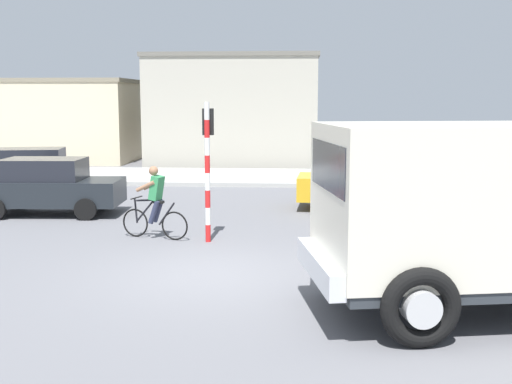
{
  "coord_description": "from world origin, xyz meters",
  "views": [
    {
      "loc": [
        1.67,
        -11.46,
        3.27
      ],
      "look_at": [
        0.7,
        2.5,
        1.2
      ],
      "focal_mm": 44.35,
      "sensor_mm": 36.0,
      "label": 1
    }
  ],
  "objects_px": {
    "cyclist": "(155,202)",
    "pedestrian_near_kerb": "(405,174)",
    "car_red_near": "(27,171)",
    "traffic_light_pole": "(208,152)",
    "car_white_mid": "(367,182)",
    "truck_foreground": "(493,206)",
    "car_far_side": "(48,186)"
  },
  "relations": [
    {
      "from": "cyclist",
      "to": "pedestrian_near_kerb",
      "type": "bearing_deg",
      "value": 42.39
    },
    {
      "from": "car_red_near",
      "to": "pedestrian_near_kerb",
      "type": "relative_size",
      "value": 2.62
    },
    {
      "from": "cyclist",
      "to": "traffic_light_pole",
      "type": "xyz_separation_m",
      "value": [
        1.29,
        -0.18,
        1.2
      ]
    },
    {
      "from": "traffic_light_pole",
      "to": "pedestrian_near_kerb",
      "type": "distance_m",
      "value": 8.49
    },
    {
      "from": "truck_foreground",
      "to": "car_far_side",
      "type": "distance_m",
      "value": 12.64
    },
    {
      "from": "car_white_mid",
      "to": "pedestrian_near_kerb",
      "type": "height_order",
      "value": "pedestrian_near_kerb"
    },
    {
      "from": "pedestrian_near_kerb",
      "to": "truck_foreground",
      "type": "bearing_deg",
      "value": -92.43
    },
    {
      "from": "traffic_light_pole",
      "to": "car_far_side",
      "type": "height_order",
      "value": "traffic_light_pole"
    },
    {
      "from": "cyclist",
      "to": "pedestrian_near_kerb",
      "type": "height_order",
      "value": "cyclist"
    },
    {
      "from": "car_far_side",
      "to": "pedestrian_near_kerb",
      "type": "xyz_separation_m",
      "value": [
        10.5,
        3.3,
        0.03
      ]
    },
    {
      "from": "truck_foreground",
      "to": "car_far_side",
      "type": "relative_size",
      "value": 1.41
    },
    {
      "from": "traffic_light_pole",
      "to": "car_white_mid",
      "type": "xyz_separation_m",
      "value": [
        4.1,
        4.51,
        -1.25
      ]
    },
    {
      "from": "truck_foreground",
      "to": "car_white_mid",
      "type": "height_order",
      "value": "truck_foreground"
    },
    {
      "from": "cyclist",
      "to": "pedestrian_near_kerb",
      "type": "relative_size",
      "value": 1.06
    },
    {
      "from": "truck_foreground",
      "to": "car_red_near",
      "type": "xyz_separation_m",
      "value": [
        -12.21,
        11.12,
        -0.85
      ]
    },
    {
      "from": "cyclist",
      "to": "car_red_near",
      "type": "relative_size",
      "value": 0.4
    },
    {
      "from": "traffic_light_pole",
      "to": "car_red_near",
      "type": "bearing_deg",
      "value": 137.64
    },
    {
      "from": "car_red_near",
      "to": "car_white_mid",
      "type": "bearing_deg",
      "value": -10.27
    },
    {
      "from": "truck_foreground",
      "to": "cyclist",
      "type": "height_order",
      "value": "truck_foreground"
    },
    {
      "from": "car_red_near",
      "to": "car_far_side",
      "type": "height_order",
      "value": "same"
    },
    {
      "from": "car_white_mid",
      "to": "car_far_side",
      "type": "height_order",
      "value": "same"
    },
    {
      "from": "truck_foreground",
      "to": "car_white_mid",
      "type": "relative_size",
      "value": 1.41
    },
    {
      "from": "truck_foreground",
      "to": "pedestrian_near_kerb",
      "type": "height_order",
      "value": "truck_foreground"
    },
    {
      "from": "truck_foreground",
      "to": "traffic_light_pole",
      "type": "height_order",
      "value": "traffic_light_pole"
    },
    {
      "from": "cyclist",
      "to": "traffic_light_pole",
      "type": "distance_m",
      "value": 1.77
    },
    {
      "from": "truck_foreground",
      "to": "cyclist",
      "type": "relative_size",
      "value": 3.35
    },
    {
      "from": "traffic_light_pole",
      "to": "car_far_side",
      "type": "distance_m",
      "value": 6.01
    },
    {
      "from": "traffic_light_pole",
      "to": "car_white_mid",
      "type": "distance_m",
      "value": 6.22
    },
    {
      "from": "cyclist",
      "to": "pedestrian_near_kerb",
      "type": "distance_m",
      "value": 9.18
    },
    {
      "from": "car_red_near",
      "to": "truck_foreground",
      "type": "bearing_deg",
      "value": -42.32
    },
    {
      "from": "traffic_light_pole",
      "to": "car_white_mid",
      "type": "height_order",
      "value": "traffic_light_pole"
    },
    {
      "from": "cyclist",
      "to": "car_red_near",
      "type": "height_order",
      "value": "cyclist"
    }
  ]
}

